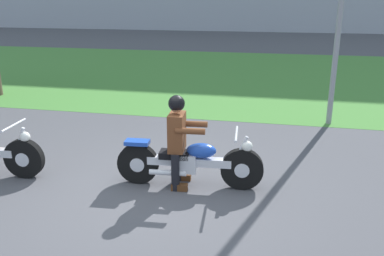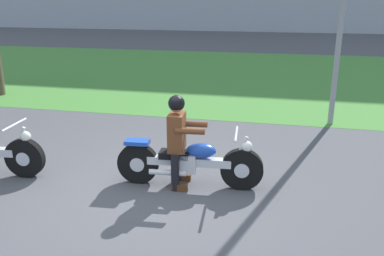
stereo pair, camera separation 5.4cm
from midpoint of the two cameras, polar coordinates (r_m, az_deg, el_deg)
The scene contains 4 objects.
ground at distance 6.03m, azimuth -5.68°, elevation -9.12°, with size 120.00×120.00×0.00m, color #4C4C51.
grass_verge at distance 15.29m, azimuth 5.55°, elevation 7.51°, with size 60.00×12.00×0.01m, color #478438.
motorcycle_lead at distance 6.10m, azimuth -0.59°, elevation -4.73°, with size 2.19×0.66×0.87m.
rider_lead at distance 5.98m, azimuth -2.20°, elevation -0.86°, with size 0.57×0.49×1.39m.
Camera 1 is at (1.67, -5.11, 2.73)m, focal length 38.36 mm.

